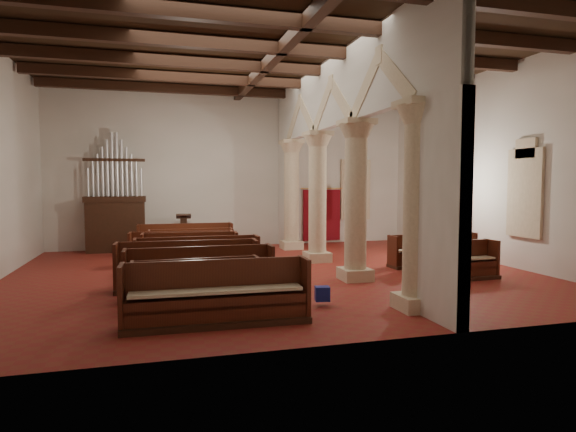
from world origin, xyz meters
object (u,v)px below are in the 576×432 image
(processional_banner, at_px, (358,227))
(aisle_pew_0, at_px, (464,266))
(nave_pew_0, at_px, (217,304))
(lectern, at_px, (184,234))
(pipe_organ, at_px, (116,214))

(processional_banner, relative_size, aisle_pew_0, 1.47)
(processional_banner, xyz_separation_m, nave_pew_0, (-6.31, -8.33, -0.46))
(lectern, relative_size, aisle_pew_0, 0.75)
(processional_banner, distance_m, aisle_pew_0, 6.04)
(lectern, xyz_separation_m, nave_pew_0, (0.03, -9.93, -0.19))
(aisle_pew_0, bearing_deg, pipe_organ, 138.07)
(processional_banner, distance_m, nave_pew_0, 10.46)
(pipe_organ, bearing_deg, nave_pew_0, -76.33)
(lectern, height_order, nave_pew_0, lectern)
(pipe_organ, bearing_deg, aisle_pew_0, -40.00)
(pipe_organ, height_order, lectern, pipe_organ)
(aisle_pew_0, bearing_deg, lectern, 129.40)
(nave_pew_0, bearing_deg, processional_banner, 54.11)
(pipe_organ, distance_m, aisle_pew_0, 11.90)
(lectern, height_order, processional_banner, processional_banner)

